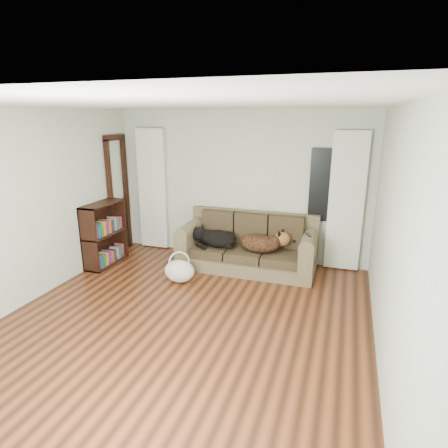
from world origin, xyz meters
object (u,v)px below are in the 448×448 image
(dog_shepherd, at_px, (263,243))
(sofa, at_px, (247,243))
(tote_bag, at_px, (180,272))
(dog_black_lab, at_px, (216,239))
(bookshelf, at_px, (105,236))

(dog_shepherd, bearing_deg, sofa, -12.73)
(sofa, bearing_deg, tote_bag, -134.12)
(dog_shepherd, relative_size, tote_bag, 1.40)
(dog_black_lab, height_order, dog_shepherd, dog_shepherd)
(tote_bag, bearing_deg, dog_black_lab, 68.95)
(dog_shepherd, distance_m, bookshelf, 2.72)
(sofa, xyz_separation_m, bookshelf, (-2.38, -0.59, 0.05))
(sofa, distance_m, tote_bag, 1.25)
(dog_black_lab, bearing_deg, sofa, 21.01)
(bookshelf, bearing_deg, dog_black_lab, 8.90)
(dog_shepherd, bearing_deg, bookshelf, 8.66)
(dog_black_lab, distance_m, tote_bag, 0.93)
(sofa, relative_size, bookshelf, 2.08)
(dog_shepherd, height_order, bookshelf, bookshelf)
(sofa, xyz_separation_m, dog_black_lab, (-0.53, -0.06, 0.03))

